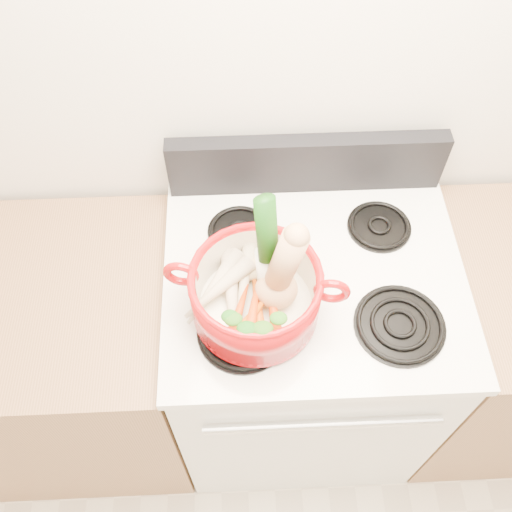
{
  "coord_description": "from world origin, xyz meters",
  "views": [
    {
      "loc": [
        -0.19,
        0.62,
        2.19
      ],
      "look_at": [
        -0.16,
        1.27,
        1.23
      ],
      "focal_mm": 40.0,
      "sensor_mm": 36.0,
      "label": 1
    }
  ],
  "objects_px": {
    "stove_body": "(302,353)",
    "squash": "(277,270)",
    "leek": "(267,252)",
    "dutch_oven": "(256,294)"
  },
  "relations": [
    {
      "from": "stove_body",
      "to": "leek",
      "type": "height_order",
      "value": "leek"
    },
    {
      "from": "leek",
      "to": "squash",
      "type": "bearing_deg",
      "value": -70.52
    },
    {
      "from": "leek",
      "to": "dutch_oven",
      "type": "bearing_deg",
      "value": -142.27
    },
    {
      "from": "stove_body",
      "to": "squash",
      "type": "xyz_separation_m",
      "value": [
        -0.11,
        -0.1,
        0.67
      ]
    },
    {
      "from": "stove_body",
      "to": "squash",
      "type": "distance_m",
      "value": 0.68
    },
    {
      "from": "dutch_oven",
      "to": "squash",
      "type": "relative_size",
      "value": 1.18
    },
    {
      "from": "stove_body",
      "to": "squash",
      "type": "height_order",
      "value": "squash"
    },
    {
      "from": "dutch_oven",
      "to": "leek",
      "type": "height_order",
      "value": "leek"
    },
    {
      "from": "stove_body",
      "to": "squash",
      "type": "bearing_deg",
      "value": -137.62
    },
    {
      "from": "squash",
      "to": "leek",
      "type": "relative_size",
      "value": 0.81
    }
  ]
}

